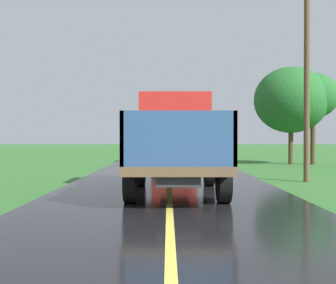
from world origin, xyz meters
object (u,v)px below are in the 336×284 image
at_px(banana_truck_far, 172,139).
at_px(roadside_tree_mid_right, 311,96).
at_px(roadside_tree_near_left, 289,100).
at_px(utility_pole_roadside, 304,62).
at_px(banana_truck_near, 173,140).

bearing_deg(banana_truck_far, roadside_tree_mid_right, -0.81).
xyz_separation_m(banana_truck_far, roadside_tree_mid_right, (8.09, -0.11, 2.49)).
height_order(banana_truck_far, roadside_tree_near_left, roadside_tree_near_left).
xyz_separation_m(utility_pole_roadside, roadside_tree_near_left, (2.30, 9.82, -0.47)).
relative_size(banana_truck_far, roadside_tree_near_left, 1.03).
height_order(utility_pole_roadside, roadside_tree_mid_right, utility_pole_roadside).
bearing_deg(utility_pole_roadside, roadside_tree_near_left, 76.84).
height_order(banana_truck_far, utility_pole_roadside, utility_pole_roadside).
relative_size(banana_truck_far, roadside_tree_mid_right, 1.10).
height_order(banana_truck_near, roadside_tree_near_left, roadside_tree_near_left).
height_order(roadside_tree_near_left, roadside_tree_mid_right, roadside_tree_near_left).
bearing_deg(utility_pole_roadside, banana_truck_far, 114.67).
distance_m(banana_truck_far, roadside_tree_mid_right, 8.47).
bearing_deg(banana_truck_far, utility_pole_roadside, -65.33).
relative_size(banana_truck_near, banana_truck_far, 1.00).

